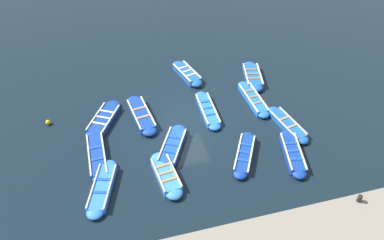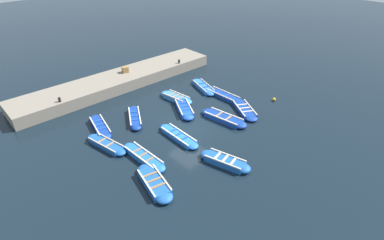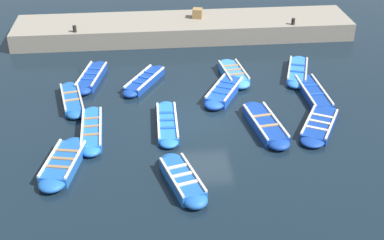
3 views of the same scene
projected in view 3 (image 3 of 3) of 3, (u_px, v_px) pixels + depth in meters
ground_plane at (203, 119)px, 22.38m from camera, size 120.00×120.00×0.00m
boat_end_of_row at (313, 93)px, 24.12m from camera, size 3.92×0.93×0.37m
boat_centre at (265, 124)px, 21.64m from camera, size 3.90×1.41×0.42m
boat_far_corner at (63, 163)px, 19.24m from camera, size 3.52×1.64×0.46m
boat_mid_row at (92, 77)px, 25.43m from camera, size 3.58×1.50×0.43m
boat_near_quay at (92, 130)px, 21.27m from camera, size 3.76×0.92×0.41m
boat_outer_left at (145, 81)px, 25.14m from camera, size 3.38×2.31×0.40m
boat_alongside at (167, 123)px, 21.78m from camera, size 3.67×0.85×0.36m
boat_broadside at (72, 100)px, 23.52m from camera, size 3.50×1.39×0.40m
boat_outer_right at (234, 73)px, 25.79m from camera, size 3.28×1.25×0.44m
boat_inner_gap at (224, 91)px, 24.15m from camera, size 3.52×2.40×0.44m
boat_drifting at (319, 125)px, 21.66m from camera, size 3.56×2.55×0.35m
boat_stern_in at (298, 71)px, 26.05m from camera, size 3.69×1.88×0.39m
boat_bow_out at (182, 180)px, 18.39m from camera, size 3.36×1.66×0.47m
quay_wall at (184, 28)px, 30.30m from camera, size 3.40×18.80×0.98m
bollard_north at (75, 29)px, 28.31m from camera, size 0.20×0.20×0.35m
bollard_mid_north at (293, 21)px, 29.29m from camera, size 0.20×0.20×0.35m
wooden_crate at (197, 13)px, 30.19m from camera, size 0.63×0.63×0.53m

